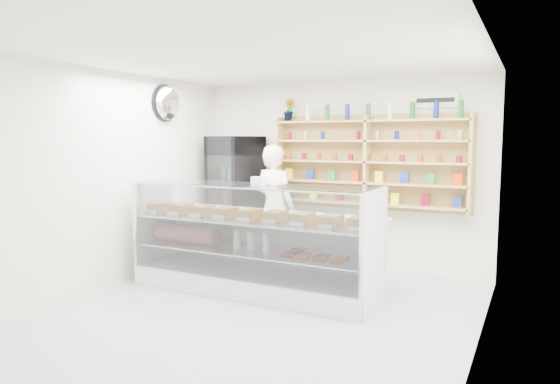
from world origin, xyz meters
The scene contains 8 objects.
room centered at (0.00, 0.00, 1.40)m, with size 5.00×5.00×5.00m.
display_counter centered at (-0.45, 0.73, 0.37)m, with size 3.15×0.94×1.37m.
shop_worker centered at (-0.78, 1.90, 0.92)m, with size 0.67×0.44×1.85m, color white.
drinks_cooler centered at (-1.61, 2.14, 0.99)m, with size 0.86×0.84×1.97m.
wall_shelving centered at (0.50, 2.34, 1.59)m, with size 2.84×0.28×1.33m.
potted_plant centered at (-0.75, 2.34, 2.37)m, with size 0.19×0.15×0.34m, color #1E6626.
security_mirror centered at (-2.17, 1.20, 2.45)m, with size 0.15×0.50×0.50m, color silver.
wall_sign centered at (1.40, 2.47, 2.45)m, with size 0.62×0.03×0.20m, color white.
Camera 1 is at (2.67, -4.60, 1.92)m, focal length 32.00 mm.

